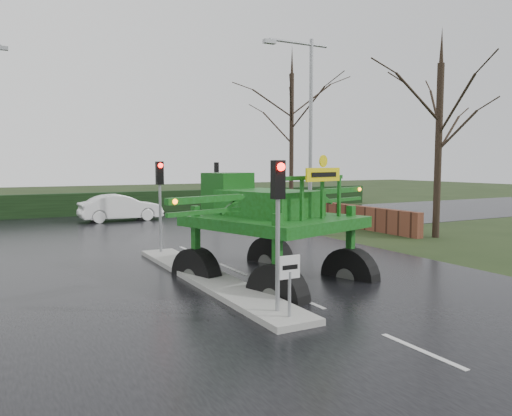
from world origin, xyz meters
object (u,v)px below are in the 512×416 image
crop_sprayer (271,214)px  traffic_signal_mid (160,187)px  street_light_right (306,116)px  keep_left_sign (290,276)px  white_sedan (121,221)px  traffic_signal_far (216,176)px  traffic_signal_near (278,203)px

crop_sprayer → traffic_signal_mid: bearing=78.9°
street_light_right → traffic_signal_mid: bearing=-154.6°
keep_left_sign → street_light_right: (9.49, 13.50, 4.93)m
crop_sprayer → white_sedan: size_ratio=1.64×
traffic_signal_far → street_light_right: (1.69, -8.01, 3.40)m
crop_sprayer → traffic_signal_far: bearing=52.8°
keep_left_sign → traffic_signal_near: bearing=90.0°
keep_left_sign → traffic_signal_near: (0.00, 0.49, 1.53)m
white_sedan → traffic_signal_near: bearing=174.6°
traffic_signal_mid → street_light_right: (9.49, 4.51, 3.40)m
keep_left_sign → white_sedan: size_ratio=0.28×
keep_left_sign → traffic_signal_mid: (0.00, 8.99, 1.53)m
keep_left_sign → white_sedan: bearing=86.3°
keep_left_sign → traffic_signal_near: 1.61m
keep_left_sign → street_light_right: street_light_right is taller
traffic_signal_far → keep_left_sign: bearing=70.1°
street_light_right → white_sedan: bearing=136.9°
traffic_signal_mid → crop_sprayer: size_ratio=0.45×
traffic_signal_mid → street_light_right: size_ratio=0.35×
traffic_signal_near → white_sedan: 20.83m
traffic_signal_far → street_light_right: street_light_right is taller
traffic_signal_far → white_sedan: (-6.43, -0.39, -2.59)m
traffic_signal_far → crop_sprayer: 20.69m
traffic_signal_near → white_sedan: bearing=86.2°
keep_left_sign → street_light_right: bearing=54.9°
keep_left_sign → traffic_signal_far: 22.93m
traffic_signal_near → traffic_signal_far: same height
crop_sprayer → street_light_right: bearing=35.3°
traffic_signal_mid → traffic_signal_far: same height
traffic_signal_near → crop_sprayer: (0.74, 1.57, -0.42)m
traffic_signal_near → crop_sprayer: bearing=64.9°
traffic_signal_mid → street_light_right: street_light_right is taller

